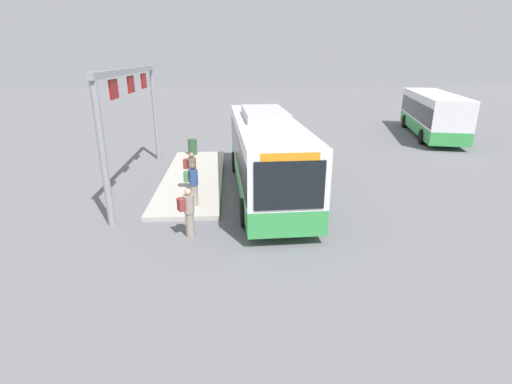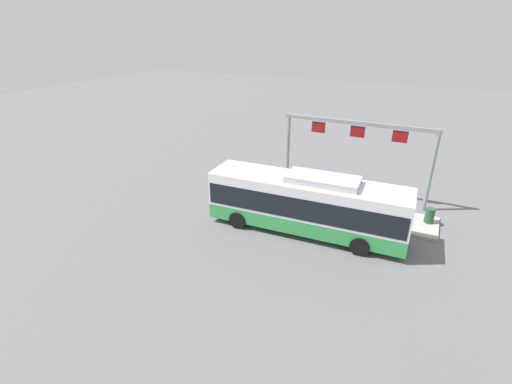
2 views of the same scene
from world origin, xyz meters
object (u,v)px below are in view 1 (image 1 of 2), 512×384
(person_waiting_near, at_px, (188,212))
(person_waiting_mid, at_px, (192,170))
(trash_bin, at_px, (193,147))
(bus_background_left, at_px, (433,112))
(person_boarding, at_px, (193,184))
(bus_main, at_px, (266,151))

(person_waiting_near, xyz_separation_m, person_waiting_mid, (-4.23, -0.29, 0.16))
(person_waiting_mid, distance_m, trash_bin, 6.51)
(bus_background_left, relative_size, trash_bin, 12.07)
(person_waiting_mid, bearing_deg, person_boarding, -72.80)
(person_waiting_mid, bearing_deg, trash_bin, 105.47)
(bus_background_left, height_order, trash_bin, bus_background_left)
(bus_main, relative_size, person_waiting_near, 6.57)
(person_boarding, height_order, person_waiting_near, person_boarding)
(bus_background_left, distance_m, person_waiting_near, 22.81)
(bus_background_left, height_order, person_waiting_near, bus_background_left)
(bus_background_left, bearing_deg, person_waiting_mid, 139.46)
(person_boarding, height_order, person_waiting_mid, same)
(person_boarding, relative_size, person_waiting_near, 1.00)
(bus_main, height_order, person_boarding, bus_main)
(person_boarding, xyz_separation_m, person_waiting_mid, (-1.81, -0.22, 0.00))
(bus_background_left, xyz_separation_m, person_boarding, (13.64, -16.24, -0.73))
(bus_background_left, bearing_deg, person_boarding, 143.79)
(person_waiting_mid, height_order, trash_bin, person_waiting_mid)
(person_waiting_near, relative_size, trash_bin, 1.86)
(bus_background_left, height_order, person_waiting_mid, bus_background_left)
(bus_main, bearing_deg, trash_bin, -151.13)
(trash_bin, bearing_deg, person_boarding, 5.68)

